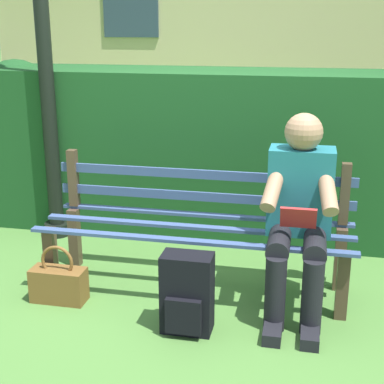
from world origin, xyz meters
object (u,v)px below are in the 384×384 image
Objects in this scene: park_bench at (198,224)px; person_seated at (299,210)px; backpack at (187,294)px; handbag at (59,283)px.

person_seated is at bearing 164.46° from park_bench.
park_bench is 0.62m from backpack.
backpack is (-0.06, 0.59, -0.19)m from park_bench.
handbag is (0.85, -0.18, -0.10)m from backpack.
park_bench is 0.94m from handbag.
handbag is at bearing 9.32° from person_seated.
backpack is at bearing 95.78° from park_bench.
person_seated is 2.56× the size of backpack.
person_seated reaches higher than handbag.
park_bench is at bearing -15.54° from person_seated.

